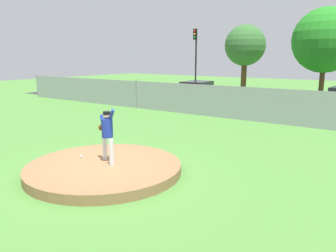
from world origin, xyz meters
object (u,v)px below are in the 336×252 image
Objects in this scene: traffic_cone_orange at (228,101)px; traffic_light_near at (196,51)px; parked_car_red at (197,93)px; baseball at (81,156)px; pitcher_youth at (107,131)px.

traffic_light_near is (-5.05, 3.99, 3.56)m from traffic_cone_orange.
parked_car_red is 7.73× the size of traffic_cone_orange.
parked_car_red reaches higher than baseball.
parked_car_red is (-5.26, 14.13, -0.44)m from pitcher_youth.
parked_car_red is 6.20m from traffic_light_near.
baseball is at bearing -73.51° from parked_car_red.
traffic_cone_orange is (-3.05, 14.71, -0.94)m from pitcher_youth.
parked_car_red is (-4.23, 14.28, 0.45)m from baseball.
pitcher_youth is 2.94× the size of traffic_cone_orange.
pitcher_youth is 15.09m from parked_car_red.
traffic_cone_orange reaches higher than baseball.
pitcher_youth is 15.06m from traffic_cone_orange.
parked_car_red is at bearing 106.49° from baseball.
baseball is (-1.04, -0.14, -0.89)m from pitcher_youth.
traffic_cone_orange is 7.36m from traffic_light_near.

